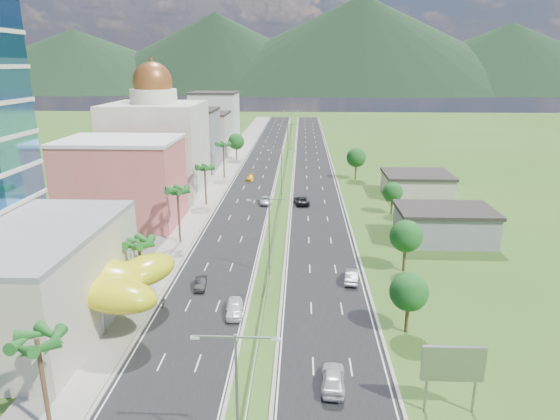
# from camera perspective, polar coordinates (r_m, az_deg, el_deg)

# --- Properties ---
(ground) EXTENTS (500.00, 500.00, 0.00)m
(ground) POSITION_cam_1_polar(r_m,az_deg,el_deg) (61.52, -1.80, -11.05)
(ground) COLOR #2D5119
(ground) RESTS_ON ground
(road_left) EXTENTS (11.00, 260.00, 0.04)m
(road_left) POSITION_cam_1_polar(r_m,az_deg,el_deg) (147.63, -2.12, 5.37)
(road_left) COLOR black
(road_left) RESTS_ON ground
(road_right) EXTENTS (11.00, 260.00, 0.04)m
(road_right) POSITION_cam_1_polar(r_m,az_deg,el_deg) (147.20, 3.73, 5.32)
(road_right) COLOR black
(road_right) RESTS_ON ground
(sidewalk_left) EXTENTS (7.00, 260.00, 0.12)m
(sidewalk_left) POSITION_cam_1_polar(r_m,az_deg,el_deg) (148.69, -5.79, 5.40)
(sidewalk_left) COLOR gray
(sidewalk_left) RESTS_ON ground
(median_guardrail) EXTENTS (0.10, 216.06, 0.76)m
(median_guardrail) POSITION_cam_1_polar(r_m,az_deg,el_deg) (129.48, 0.56, 4.08)
(median_guardrail) COLOR gray
(median_guardrail) RESTS_ON ground
(streetlight_median_a) EXTENTS (6.04, 0.25, 11.00)m
(streetlight_median_a) POSITION_cam_1_polar(r_m,az_deg,el_deg) (36.77, -4.97, -19.71)
(streetlight_median_a) COLOR gray
(streetlight_median_a) RESTS_ON ground
(streetlight_median_b) EXTENTS (6.04, 0.25, 11.00)m
(streetlight_median_b) POSITION_cam_1_polar(r_m,az_deg,el_deg) (68.08, -1.23, -2.09)
(streetlight_median_b) COLOR gray
(streetlight_median_b) RESTS_ON ground
(streetlight_median_c) EXTENTS (6.04, 0.25, 11.00)m
(streetlight_median_c) POSITION_cam_1_polar(r_m,az_deg,el_deg) (106.71, 0.16, 4.76)
(streetlight_median_c) COLOR gray
(streetlight_median_c) RESTS_ON ground
(streetlight_median_d) EXTENTS (6.04, 0.25, 11.00)m
(streetlight_median_d) POSITION_cam_1_polar(r_m,az_deg,el_deg) (151.02, 0.87, 8.22)
(streetlight_median_d) COLOR gray
(streetlight_median_d) RESTS_ON ground
(streetlight_median_e) EXTENTS (6.04, 0.25, 11.00)m
(streetlight_median_e) POSITION_cam_1_polar(r_m,az_deg,el_deg) (195.65, 1.26, 10.11)
(streetlight_median_e) COLOR gray
(streetlight_median_e) RESTS_ON ground
(lime_canopy) EXTENTS (18.00, 15.00, 7.40)m
(lime_canopy) POSITION_cam_1_polar(r_m,az_deg,el_deg) (60.65, -21.52, -7.47)
(lime_canopy) COLOR #C7C713
(lime_canopy) RESTS_ON ground
(pink_shophouse) EXTENTS (20.00, 15.00, 15.00)m
(pink_shophouse) POSITION_cam_1_polar(r_m,az_deg,el_deg) (94.58, -17.54, 2.92)
(pink_shophouse) COLOR #D45B57
(pink_shophouse) RESTS_ON ground
(domed_building) EXTENTS (20.00, 20.00, 28.70)m
(domed_building) POSITION_cam_1_polar(r_m,az_deg,el_deg) (115.33, -13.89, 7.49)
(domed_building) COLOR beige
(domed_building) RESTS_ON ground
(midrise_grey) EXTENTS (16.00, 15.00, 16.00)m
(midrise_grey) POSITION_cam_1_polar(r_m,az_deg,el_deg) (139.49, -10.57, 7.78)
(midrise_grey) COLOR gray
(midrise_grey) RESTS_ON ground
(midrise_beige) EXTENTS (16.00, 15.00, 13.00)m
(midrise_beige) POSITION_cam_1_polar(r_m,az_deg,el_deg) (160.99, -8.81, 8.46)
(midrise_beige) COLOR #B6AC96
(midrise_beige) RESTS_ON ground
(midrise_white) EXTENTS (16.00, 15.00, 18.00)m
(midrise_white) POSITION_cam_1_polar(r_m,az_deg,el_deg) (183.14, -7.46, 10.25)
(midrise_white) COLOR silver
(midrise_white) RESTS_ON ground
(billboard) EXTENTS (5.20, 0.35, 6.20)m
(billboard) POSITION_cam_1_polar(r_m,az_deg,el_deg) (45.41, 19.16, -16.45)
(billboard) COLOR gray
(billboard) RESTS_ON ground
(shed_near) EXTENTS (15.00, 10.00, 5.00)m
(shed_near) POSITION_cam_1_polar(r_m,az_deg,el_deg) (86.82, 18.25, -1.75)
(shed_near) COLOR gray
(shed_near) RESTS_ON ground
(shed_far) EXTENTS (14.00, 12.00, 4.40)m
(shed_far) POSITION_cam_1_polar(r_m,az_deg,el_deg) (115.39, 15.34, 2.75)
(shed_far) COLOR #B6AC96
(shed_far) RESTS_ON ground
(palm_tree_a) EXTENTS (3.60, 3.60, 9.10)m
(palm_tree_a) POSITION_cam_1_polar(r_m,az_deg,el_deg) (43.10, -25.98, -13.60)
(palm_tree_a) COLOR #47301C
(palm_tree_a) RESTS_ON ground
(palm_tree_b) EXTENTS (3.60, 3.60, 8.10)m
(palm_tree_b) POSITION_cam_1_polar(r_m,az_deg,el_deg) (63.47, -15.85, -3.85)
(palm_tree_b) COLOR #47301C
(palm_tree_b) RESTS_ON ground
(palm_tree_c) EXTENTS (3.60, 3.60, 9.60)m
(palm_tree_c) POSITION_cam_1_polar(r_m,az_deg,el_deg) (81.39, -11.65, 1.96)
(palm_tree_c) COLOR #47301C
(palm_tree_c) RESTS_ON ground
(palm_tree_d) EXTENTS (3.60, 3.60, 8.60)m
(palm_tree_d) POSITION_cam_1_polar(r_m,az_deg,el_deg) (103.47, -8.59, 4.65)
(palm_tree_d) COLOR #47301C
(palm_tree_d) RESTS_ON ground
(palm_tree_e) EXTENTS (3.60, 3.60, 9.40)m
(palm_tree_e) POSITION_cam_1_polar(r_m,az_deg,el_deg) (127.56, -6.49, 7.30)
(palm_tree_e) COLOR #47301C
(palm_tree_e) RESTS_ON ground
(leafy_tree_lfar) EXTENTS (4.90, 4.90, 8.05)m
(leafy_tree_lfar) POSITION_cam_1_polar(r_m,az_deg,el_deg) (152.42, -5.02, 7.79)
(leafy_tree_lfar) COLOR #47301C
(leafy_tree_lfar) RESTS_ON ground
(leafy_tree_ra) EXTENTS (4.20, 4.20, 6.90)m
(leafy_tree_ra) POSITION_cam_1_polar(r_m,az_deg,el_deg) (56.00, 14.52, -9.07)
(leafy_tree_ra) COLOR #47301C
(leafy_tree_ra) RESTS_ON ground
(leafy_tree_rb) EXTENTS (4.55, 4.55, 7.47)m
(leafy_tree_rb) POSITION_cam_1_polar(r_m,az_deg,el_deg) (71.87, 14.20, -2.92)
(leafy_tree_rb) COLOR #47301C
(leafy_tree_rb) RESTS_ON ground
(leafy_tree_rc) EXTENTS (3.85, 3.85, 6.33)m
(leafy_tree_rc) POSITION_cam_1_polar(r_m,az_deg,el_deg) (99.01, 12.75, 2.00)
(leafy_tree_rc) COLOR #47301C
(leafy_tree_rc) RESTS_ON ground
(leafy_tree_rd) EXTENTS (4.90, 4.90, 8.05)m
(leafy_tree_rd) POSITION_cam_1_polar(r_m,az_deg,el_deg) (127.21, 8.71, 5.94)
(leafy_tree_rd) COLOR #47301C
(leafy_tree_rd) RESTS_ON ground
(mountain_ridge) EXTENTS (860.00, 140.00, 90.00)m
(mountain_ridge) POSITION_cam_1_polar(r_m,az_deg,el_deg) (508.26, 9.04, 13.07)
(mountain_ridge) COLOR black
(mountain_ridge) RESTS_ON ground
(car_white_near_left) EXTENTS (2.40, 4.97, 1.64)m
(car_white_near_left) POSITION_cam_1_polar(r_m,az_deg,el_deg) (59.68, -5.23, -11.11)
(car_white_near_left) COLOR white
(car_white_near_left) RESTS_ON road_left
(car_dark_left) EXTENTS (1.81, 4.06, 1.30)m
(car_dark_left) POSITION_cam_1_polar(r_m,az_deg,el_deg) (66.83, -9.06, -8.27)
(car_dark_left) COLOR black
(car_dark_left) RESTS_ON road_left
(car_silver_mid_left) EXTENTS (3.00, 5.44, 1.44)m
(car_silver_mid_left) POSITION_cam_1_polar(r_m,az_deg,el_deg) (104.42, -1.69, 1.11)
(car_silver_mid_left) COLOR #B7BAC0
(car_silver_mid_left) RESTS_ON road_left
(car_yellow_far_left) EXTENTS (1.88, 4.55, 1.31)m
(car_yellow_far_left) POSITION_cam_1_polar(r_m,az_deg,el_deg) (125.85, -3.42, 3.72)
(car_yellow_far_left) COLOR gold
(car_yellow_far_left) RESTS_ON road_left
(car_white_near_right) EXTENTS (2.43, 5.36, 1.78)m
(car_white_near_right) POSITION_cam_1_polar(r_m,az_deg,el_deg) (48.01, 6.10, -18.56)
(car_white_near_right) COLOR silver
(car_white_near_right) RESTS_ON road_right
(car_silver_right) EXTENTS (2.33, 5.04, 1.60)m
(car_silver_right) POSITION_cam_1_polar(r_m,az_deg,el_deg) (68.44, 8.22, -7.47)
(car_silver_right) COLOR #999DA1
(car_silver_right) RESTS_ON road_right
(car_dark_far_right) EXTENTS (3.53, 6.15, 1.61)m
(car_dark_far_right) POSITION_cam_1_polar(r_m,az_deg,el_deg) (104.16, 2.48, 1.11)
(car_dark_far_right) COLOR black
(car_dark_far_right) RESTS_ON road_right
(motorcycle) EXTENTS (0.96, 2.22, 1.37)m
(motorcycle) POSITION_cam_1_polar(r_m,az_deg,el_deg) (63.16, -13.19, -10.00)
(motorcycle) COLOR black
(motorcycle) RESTS_ON road_left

